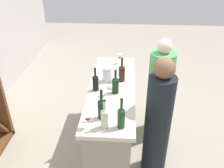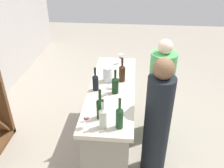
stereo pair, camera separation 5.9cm
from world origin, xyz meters
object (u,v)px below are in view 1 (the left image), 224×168
wine_bottle_leftmost_clear_pale (105,117)px  wine_bottle_center_dark_green (102,108)px  water_pitcher (107,74)px  person_left_guest (158,123)px  wine_glass_near_left (120,57)px  wine_bottle_second_left_olive_green (121,117)px  wine_bottle_far_right_amber_brown (122,72)px  wine_glass_far_left (88,119)px  wine_glass_near_center (117,80)px  wine_bottle_rightmost_near_black (96,82)px  person_center_guest (159,93)px  wine_glass_near_right (107,88)px  wine_bottle_second_right_dark_green (115,84)px

wine_bottle_leftmost_clear_pale → wine_bottle_center_dark_green: 0.16m
water_pitcher → person_left_guest: person_left_guest is taller
wine_glass_near_left → water_pitcher: (-0.55, 0.14, -0.00)m
wine_bottle_second_left_olive_green → wine_bottle_far_right_amber_brown: size_ratio=1.03×
wine_bottle_second_left_olive_green → wine_glass_near_left: bearing=2.9°
wine_glass_far_left → person_left_guest: 0.90m
wine_glass_near_center → wine_glass_far_left: 0.82m
wine_bottle_center_dark_green → wine_glass_near_center: wine_bottle_center_dark_green is taller
wine_bottle_center_dark_green → wine_bottle_rightmost_near_black: (0.54, 0.13, -0.01)m
wine_glass_far_left → person_center_guest: 1.44m
wine_glass_far_left → water_pitcher: water_pitcher is taller
person_left_guest → wine_glass_near_center: bearing=-58.3°
wine_glass_near_center → wine_bottle_leftmost_clear_pale: bearing=174.2°
wine_glass_near_center → person_center_guest: bearing=-61.1°
wine_bottle_leftmost_clear_pale → wine_bottle_second_left_olive_green: wine_bottle_second_left_olive_green is taller
wine_bottle_center_dark_green → wine_glass_near_right: wine_bottle_center_dark_green is taller
wine_bottle_rightmost_near_black → wine_glass_far_left: bearing=-178.7°
wine_bottle_far_right_amber_brown → person_center_guest: size_ratio=0.22×
person_center_guest → person_left_guest: bearing=64.4°
wine_glass_far_left → water_pitcher: (0.94, -0.10, -0.01)m
wine_bottle_leftmost_clear_pale → wine_glass_near_left: 1.49m
wine_glass_near_left → wine_glass_near_right: size_ratio=1.09×
wine_bottle_far_right_amber_brown → wine_glass_far_left: wine_bottle_far_right_amber_brown is taller
wine_bottle_second_left_olive_green → wine_glass_near_center: wine_bottle_second_left_olive_green is taller
wine_bottle_far_right_amber_brown → water_pitcher: 0.19m
water_pitcher → wine_glass_far_left: bearing=173.7°
wine_bottle_far_right_amber_brown → wine_bottle_second_right_dark_green: bearing=167.6°
wine_bottle_leftmost_clear_pale → person_left_guest: 0.77m
wine_bottle_rightmost_near_black → wine_glass_near_center: wine_bottle_rightmost_near_black is taller
wine_bottle_second_right_dark_green → wine_glass_far_left: wine_bottle_second_right_dark_green is taller
wine_glass_near_right → wine_bottle_rightmost_near_black: bearing=54.2°
wine_bottle_second_right_dark_green → person_left_guest: 0.67m
wine_glass_near_left → person_left_guest: bearing=-156.0°
wine_glass_near_left → wine_glass_far_left: (-1.49, 0.25, 0.01)m
wine_bottle_far_right_amber_brown → wine_glass_near_center: size_ratio=2.19×
wine_bottle_leftmost_clear_pale → wine_bottle_far_right_amber_brown: bearing=-8.0°
water_pitcher → wine_glass_near_left: bearing=-14.4°
person_center_guest → wine_bottle_far_right_amber_brown: bearing=-2.6°
wine_glass_far_left → person_left_guest: (0.39, -0.74, -0.33)m
wine_glass_near_right → person_left_guest: bearing=-108.8°
wine_bottle_second_right_dark_green → water_pitcher: 0.31m
wine_bottle_rightmost_near_black → wine_bottle_far_right_amber_brown: size_ratio=0.93×
wine_bottle_center_dark_green → wine_glass_near_right: bearing=-3.1°
wine_bottle_second_left_olive_green → wine_bottle_center_dark_green: (0.13, 0.20, 0.00)m
wine_glass_far_left → person_left_guest: person_left_guest is taller
wine_glass_near_center → wine_glass_near_right: size_ratio=1.08×
wine_glass_near_left → person_center_guest: size_ratio=0.10×
wine_bottle_second_right_dark_green → wine_glass_near_right: size_ratio=2.21×
wine_bottle_second_left_olive_green → wine_glass_far_left: bearing=95.3°
wine_bottle_second_right_dark_green → person_center_guest: bearing=-53.3°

